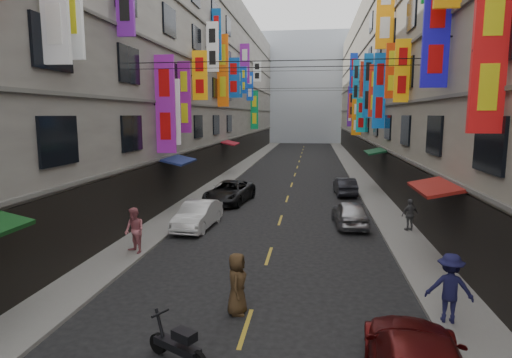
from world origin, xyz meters
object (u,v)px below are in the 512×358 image
(pedestrian_rfar, at_px, (410,215))
(pedestrian_crossing, at_px, (237,284))
(car_right_mid, at_px, (350,213))
(pedestrian_rnear, at_px, (450,288))
(scooter_crossing, at_px, (178,345))
(pedestrian_lfar, at_px, (134,231))
(car_left_far, at_px, (230,192))
(car_left_mid, at_px, (198,215))
(car_right_far, at_px, (345,186))
(scooter_far_right, at_px, (358,213))

(pedestrian_rfar, xyz_separation_m, pedestrian_crossing, (-6.78, -9.51, 0.01))
(car_right_mid, xyz_separation_m, pedestrian_rnear, (1.78, -10.37, 0.40))
(scooter_crossing, height_order, pedestrian_lfar, pedestrian_lfar)
(pedestrian_rfar, distance_m, pedestrian_crossing, 11.68)
(scooter_crossing, relative_size, car_left_far, 0.32)
(pedestrian_lfar, relative_size, pedestrian_rnear, 0.98)
(car_left_mid, bearing_deg, pedestrian_rnear, -39.27)
(car_left_mid, height_order, car_left_far, car_left_far)
(pedestrian_lfar, bearing_deg, car_right_mid, 68.94)
(car_left_mid, bearing_deg, pedestrian_crossing, -63.96)
(car_left_far, bearing_deg, car_left_mid, -85.37)
(car_right_mid, distance_m, pedestrian_rnear, 10.53)
(car_right_far, bearing_deg, scooter_crossing, 72.72)
(car_right_far, height_order, pedestrian_rfar, pedestrian_rfar)
(car_right_mid, bearing_deg, car_right_far, -96.26)
(car_left_far, xyz_separation_m, car_right_mid, (7.30, -4.98, -0.04))
(car_right_far, relative_size, pedestrian_crossing, 2.10)
(scooter_far_right, bearing_deg, car_left_far, -21.66)
(pedestrian_rfar, bearing_deg, pedestrian_rnear, 59.73)
(car_left_mid, distance_m, car_right_far, 13.00)
(scooter_crossing, height_order, pedestrian_crossing, pedestrian_crossing)
(scooter_crossing, height_order, scooter_far_right, same)
(car_right_mid, xyz_separation_m, pedestrian_crossing, (-4.02, -10.45, 0.23))
(car_right_far, xyz_separation_m, pedestrian_lfar, (-9.40, -14.71, 0.43))
(scooter_far_right, relative_size, car_left_far, 0.36)
(car_right_far, distance_m, pedestrian_rnear, 19.19)
(car_left_mid, relative_size, car_left_far, 0.82)
(car_left_mid, distance_m, pedestrian_crossing, 9.67)
(car_left_mid, height_order, pedestrian_lfar, pedestrian_lfar)
(car_right_far, distance_m, pedestrian_rfar, 9.99)
(scooter_crossing, distance_m, car_left_far, 18.23)
(scooter_crossing, xyz_separation_m, pedestrian_rfar, (7.69, 12.15, 0.46))
(car_left_far, relative_size, car_right_mid, 1.29)
(car_left_mid, bearing_deg, car_right_mid, 15.04)
(car_right_mid, bearing_deg, scooter_crossing, 65.37)
(scooter_far_right, distance_m, pedestrian_crossing, 12.36)
(car_left_far, height_order, pedestrian_crossing, pedestrian_crossing)
(scooter_crossing, relative_size, car_left_mid, 0.39)
(scooter_far_right, xyz_separation_m, car_left_mid, (-8.15, -2.53, 0.24))
(pedestrian_lfar, height_order, pedestrian_crossing, pedestrian_lfar)
(scooter_crossing, xyz_separation_m, car_right_far, (5.29, 21.84, 0.18))
(pedestrian_crossing, bearing_deg, car_right_far, -13.96)
(car_left_far, bearing_deg, scooter_far_right, -19.10)
(scooter_crossing, distance_m, pedestrian_crossing, 2.83)
(scooter_crossing, relative_size, scooter_far_right, 0.91)
(scooter_crossing, distance_m, scooter_far_right, 15.14)
(car_right_mid, distance_m, pedestrian_rfar, 2.92)
(car_left_mid, xyz_separation_m, pedestrian_lfar, (-1.40, -4.47, 0.37))
(car_right_far, bearing_deg, pedestrian_lfar, 53.75)
(pedestrian_rnear, height_order, pedestrian_rfar, pedestrian_rnear)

